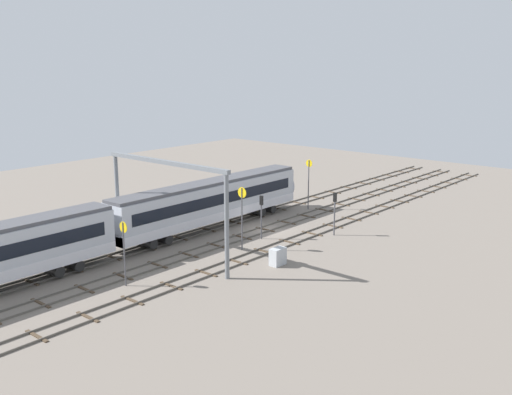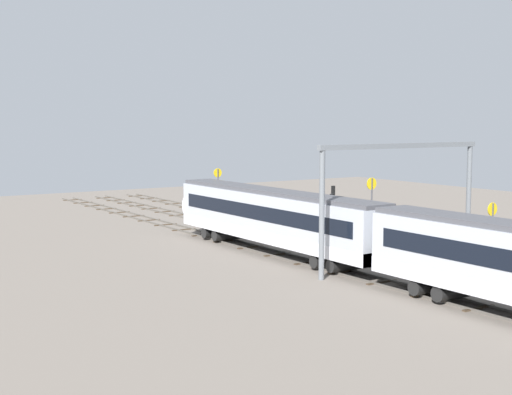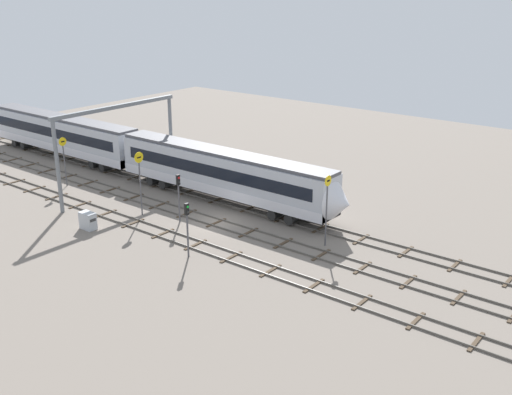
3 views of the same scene
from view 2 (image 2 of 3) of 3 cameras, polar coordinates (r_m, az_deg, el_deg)
ground_plane at (r=62.18m, az=3.06°, el=-3.50°), size 104.52×104.52×0.00m
track_near_foreground at (r=64.89m, az=6.27°, el=-3.07°), size 88.52×2.40×0.16m
track_second_near at (r=62.17m, az=3.06°, el=-3.44°), size 88.52×2.40×0.16m
track_with_train at (r=59.66m, az=-0.44°, el=-3.83°), size 88.52×2.40×0.16m
train at (r=47.42m, az=9.44°, el=-3.30°), size 50.40×3.24×4.80m
overhead_gantry at (r=51.63m, az=11.13°, el=1.45°), size 0.40×14.35×8.68m
speed_sign_near_foreground at (r=58.34m, az=8.90°, el=-0.47°), size 0.14×0.95×5.79m
speed_sign_mid_trackside at (r=49.37m, az=17.74°, el=-2.47°), size 0.14×0.85×5.04m
speed_sign_far_trackside at (r=68.98m, az=-2.96°, el=0.48°), size 0.14×0.84×5.78m
signal_light_trackside_approach at (r=67.93m, az=5.96°, el=-0.32°), size 0.31×0.32×4.27m
signal_light_trackside_departure at (r=60.73m, az=5.86°, el=-1.08°), size 0.31×0.32×4.25m
relay_cabinet at (r=61.41m, az=13.00°, el=-3.07°), size 1.43×0.83×1.46m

